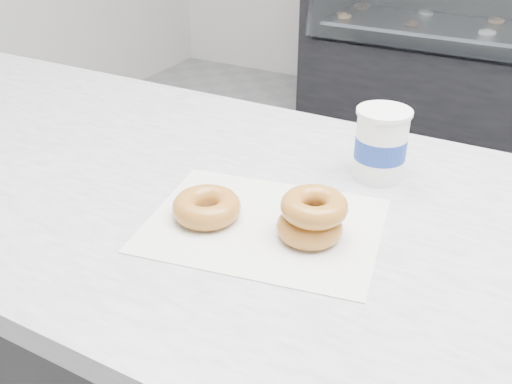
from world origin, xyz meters
TOP-DOWN VIEW (x-y plane):
  - ground at (0.00, 0.00)m, footprint 5.00×5.00m
  - wax_paper at (-0.15, -0.66)m, footprint 0.38×0.32m
  - donut_single at (-0.23, -0.68)m, footprint 0.13×0.13m
  - donut_stack at (-0.07, -0.65)m, footprint 0.12×0.12m
  - coffee_cup at (-0.05, -0.43)m, footprint 0.11×0.11m

SIDE VIEW (x-z plane):
  - ground at x=0.00m, z-range 0.00..0.00m
  - wax_paper at x=-0.15m, z-range 0.90..0.90m
  - donut_single at x=-0.23m, z-range 0.90..0.94m
  - donut_stack at x=-0.07m, z-range 0.90..0.97m
  - coffee_cup at x=-0.05m, z-range 0.90..1.02m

